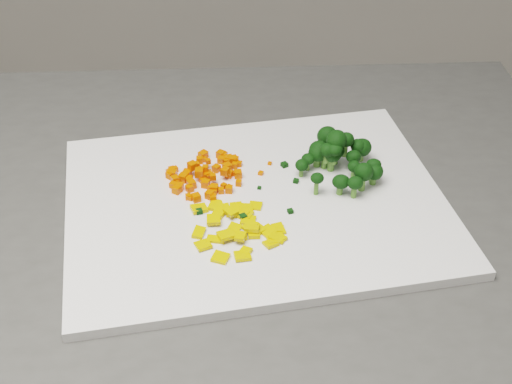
# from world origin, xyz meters

# --- Properties ---
(cutting_board) EXTENTS (0.49, 0.42, 0.01)m
(cutting_board) POSITION_xyz_m (0.30, 0.21, 0.91)
(cutting_board) COLOR white
(cutting_board) RESTS_ON counter_block
(carrot_pile) EXTENTS (0.09, 0.09, 0.03)m
(carrot_pile) POSITION_xyz_m (0.24, 0.25, 0.92)
(carrot_pile) COLOR #E94402
(carrot_pile) RESTS_ON cutting_board
(pepper_pile) EXTENTS (0.11, 0.11, 0.01)m
(pepper_pile) POSITION_xyz_m (0.28, 0.16, 0.92)
(pepper_pile) COLOR #DAA70B
(pepper_pile) RESTS_ON cutting_board
(broccoli_pile) EXTENTS (0.11, 0.11, 0.05)m
(broccoli_pile) POSITION_xyz_m (0.39, 0.27, 0.94)
(broccoli_pile) COLOR black
(broccoli_pile) RESTS_ON cutting_board
(carrot_cube_0) EXTENTS (0.01, 0.01, 0.01)m
(carrot_cube_0) POSITION_xyz_m (0.26, 0.29, 0.91)
(carrot_cube_0) COLOR #E94402
(carrot_cube_0) RESTS_ON carrot_pile
(carrot_cube_1) EXTENTS (0.01, 0.01, 0.01)m
(carrot_cube_1) POSITION_xyz_m (0.26, 0.29, 0.92)
(carrot_cube_1) COLOR #E94402
(carrot_cube_1) RESTS_ON carrot_pile
(carrot_cube_2) EXTENTS (0.01, 0.01, 0.01)m
(carrot_cube_2) POSITION_xyz_m (0.20, 0.26, 0.91)
(carrot_cube_2) COLOR #E94402
(carrot_cube_2) RESTS_ON carrot_pile
(carrot_cube_3) EXTENTS (0.01, 0.01, 0.01)m
(carrot_cube_3) POSITION_xyz_m (0.25, 0.25, 0.91)
(carrot_cube_3) COLOR #E94402
(carrot_cube_3) RESTS_ON carrot_pile
(carrot_cube_4) EXTENTS (0.01, 0.01, 0.01)m
(carrot_cube_4) POSITION_xyz_m (0.21, 0.24, 0.91)
(carrot_cube_4) COLOR #E94402
(carrot_cube_4) RESTS_ON carrot_pile
(carrot_cube_5) EXTENTS (0.01, 0.01, 0.01)m
(carrot_cube_5) POSITION_xyz_m (0.27, 0.27, 0.91)
(carrot_cube_5) COLOR #E94402
(carrot_cube_5) RESTS_ON carrot_pile
(carrot_cube_6) EXTENTS (0.01, 0.01, 0.01)m
(carrot_cube_6) POSITION_xyz_m (0.24, 0.21, 0.92)
(carrot_cube_6) COLOR #E94402
(carrot_cube_6) RESTS_ON carrot_pile
(carrot_cube_7) EXTENTS (0.01, 0.01, 0.01)m
(carrot_cube_7) POSITION_xyz_m (0.24, 0.25, 0.92)
(carrot_cube_7) COLOR #E94402
(carrot_cube_7) RESTS_ON carrot_pile
(carrot_cube_8) EXTENTS (0.01, 0.01, 0.01)m
(carrot_cube_8) POSITION_xyz_m (0.24, 0.24, 0.91)
(carrot_cube_8) COLOR #E94402
(carrot_cube_8) RESTS_ON carrot_pile
(carrot_cube_9) EXTENTS (0.01, 0.01, 0.01)m
(carrot_cube_9) POSITION_xyz_m (0.28, 0.26, 0.91)
(carrot_cube_9) COLOR #E94402
(carrot_cube_9) RESTS_ON carrot_pile
(carrot_cube_10) EXTENTS (0.01, 0.01, 0.01)m
(carrot_cube_10) POSITION_xyz_m (0.21, 0.22, 0.92)
(carrot_cube_10) COLOR #E94402
(carrot_cube_10) RESTS_ON carrot_pile
(carrot_cube_11) EXTENTS (0.01, 0.01, 0.01)m
(carrot_cube_11) POSITION_xyz_m (0.25, 0.27, 0.92)
(carrot_cube_11) COLOR #E94402
(carrot_cube_11) RESTS_ON carrot_pile
(carrot_cube_12) EXTENTS (0.01, 0.01, 0.01)m
(carrot_cube_12) POSITION_xyz_m (0.20, 0.26, 0.91)
(carrot_cube_12) COLOR #E94402
(carrot_cube_12) RESTS_ON carrot_pile
(carrot_cube_13) EXTENTS (0.01, 0.01, 0.01)m
(carrot_cube_13) POSITION_xyz_m (0.26, 0.28, 0.92)
(carrot_cube_13) COLOR #E94402
(carrot_cube_13) RESTS_ON carrot_pile
(carrot_cube_14) EXTENTS (0.01, 0.01, 0.01)m
(carrot_cube_14) POSITION_xyz_m (0.25, 0.30, 0.92)
(carrot_cube_14) COLOR #E94402
(carrot_cube_14) RESTS_ON carrot_pile
(carrot_cube_15) EXTENTS (0.01, 0.01, 0.01)m
(carrot_cube_15) POSITION_xyz_m (0.23, 0.27, 0.92)
(carrot_cube_15) COLOR #E94402
(carrot_cube_15) RESTS_ON carrot_pile
(carrot_cube_16) EXTENTS (0.01, 0.01, 0.01)m
(carrot_cube_16) POSITION_xyz_m (0.20, 0.25, 0.91)
(carrot_cube_16) COLOR #E94402
(carrot_cube_16) RESTS_ON carrot_pile
(carrot_cube_17) EXTENTS (0.01, 0.01, 0.01)m
(carrot_cube_17) POSITION_xyz_m (0.26, 0.22, 0.91)
(carrot_cube_17) COLOR #E94402
(carrot_cube_17) RESTS_ON carrot_pile
(carrot_cube_18) EXTENTS (0.01, 0.01, 0.01)m
(carrot_cube_18) POSITION_xyz_m (0.23, 0.28, 0.92)
(carrot_cube_18) COLOR #E94402
(carrot_cube_18) RESTS_ON carrot_pile
(carrot_cube_19) EXTENTS (0.01, 0.01, 0.01)m
(carrot_cube_19) POSITION_xyz_m (0.26, 0.23, 0.91)
(carrot_cube_19) COLOR #E94402
(carrot_cube_19) RESTS_ON carrot_pile
(carrot_cube_20) EXTENTS (0.01, 0.01, 0.01)m
(carrot_cube_20) POSITION_xyz_m (0.27, 0.28, 0.92)
(carrot_cube_20) COLOR #E94402
(carrot_cube_20) RESTS_ON carrot_pile
(carrot_cube_21) EXTENTS (0.01, 0.01, 0.01)m
(carrot_cube_21) POSITION_xyz_m (0.26, 0.25, 0.92)
(carrot_cube_21) COLOR #E94402
(carrot_cube_21) RESTS_ON carrot_pile
(carrot_cube_22) EXTENTS (0.01, 0.01, 0.01)m
(carrot_cube_22) POSITION_xyz_m (0.26, 0.28, 0.92)
(carrot_cube_22) COLOR #E94402
(carrot_cube_22) RESTS_ON carrot_pile
(carrot_cube_23) EXTENTS (0.01, 0.01, 0.01)m
(carrot_cube_23) POSITION_xyz_m (0.20, 0.25, 0.92)
(carrot_cube_23) COLOR #E94402
(carrot_cube_23) RESTS_ON carrot_pile
(carrot_cube_24) EXTENTS (0.01, 0.01, 0.01)m
(carrot_cube_24) POSITION_xyz_m (0.26, 0.28, 0.91)
(carrot_cube_24) COLOR #E94402
(carrot_cube_24) RESTS_ON carrot_pile
(carrot_cube_25) EXTENTS (0.01, 0.01, 0.01)m
(carrot_cube_25) POSITION_xyz_m (0.23, 0.25, 0.92)
(carrot_cube_25) COLOR #E94402
(carrot_cube_25) RESTS_ON carrot_pile
(carrot_cube_26) EXTENTS (0.01, 0.01, 0.01)m
(carrot_cube_26) POSITION_xyz_m (0.27, 0.26, 0.92)
(carrot_cube_26) COLOR #E94402
(carrot_cube_26) RESTS_ON carrot_pile
(carrot_cube_27) EXTENTS (0.01, 0.01, 0.01)m
(carrot_cube_27) POSITION_xyz_m (0.24, 0.25, 0.92)
(carrot_cube_27) COLOR #E94402
(carrot_cube_27) RESTS_ON carrot_pile
(carrot_cube_28) EXTENTS (0.01, 0.01, 0.01)m
(carrot_cube_28) POSITION_xyz_m (0.25, 0.24, 0.92)
(carrot_cube_28) COLOR #E94402
(carrot_cube_28) RESTS_ON carrot_pile
(carrot_cube_29) EXTENTS (0.01, 0.01, 0.01)m
(carrot_cube_29) POSITION_xyz_m (0.27, 0.23, 0.92)
(carrot_cube_29) COLOR #E94402
(carrot_cube_29) RESTS_ON carrot_pile
(carrot_cube_30) EXTENTS (0.01, 0.01, 0.01)m
(carrot_cube_30) POSITION_xyz_m (0.25, 0.23, 0.91)
(carrot_cube_30) COLOR #E94402
(carrot_cube_30) RESTS_ON carrot_pile
(carrot_cube_31) EXTENTS (0.01, 0.01, 0.01)m
(carrot_cube_31) POSITION_xyz_m (0.25, 0.22, 0.91)
(carrot_cube_31) COLOR #E94402
(carrot_cube_31) RESTS_ON carrot_pile
(carrot_cube_32) EXTENTS (0.01, 0.01, 0.01)m
(carrot_cube_32) POSITION_xyz_m (0.24, 0.27, 0.92)
(carrot_cube_32) COLOR #E94402
(carrot_cube_32) RESTS_ON carrot_pile
(carrot_cube_33) EXTENTS (0.01, 0.01, 0.01)m
(carrot_cube_33) POSITION_xyz_m (0.23, 0.23, 0.92)
(carrot_cube_33) COLOR #E94402
(carrot_cube_33) RESTS_ON carrot_pile
(carrot_cube_34) EXTENTS (0.01, 0.01, 0.01)m
(carrot_cube_34) POSITION_xyz_m (0.28, 0.26, 0.92)
(carrot_cube_34) COLOR #E94402
(carrot_cube_34) RESTS_ON carrot_pile
(carrot_cube_35) EXTENTS (0.01, 0.01, 0.01)m
(carrot_cube_35) POSITION_xyz_m (0.21, 0.23, 0.92)
(carrot_cube_35) COLOR #E94402
(carrot_cube_35) RESTS_ON carrot_pile
(carrot_cube_36) EXTENTS (0.01, 0.01, 0.01)m
(carrot_cube_36) POSITION_xyz_m (0.25, 0.21, 0.92)
(carrot_cube_36) COLOR #E94402
(carrot_cube_36) RESTS_ON carrot_pile
(carrot_cube_37) EXTENTS (0.01, 0.01, 0.01)m
(carrot_cube_37) POSITION_xyz_m (0.24, 0.25, 0.92)
(carrot_cube_37) COLOR #E94402
(carrot_cube_37) RESTS_ON carrot_pile
(carrot_cube_38) EXTENTS (0.01, 0.01, 0.01)m
(carrot_cube_38) POSITION_xyz_m (0.25, 0.21, 0.91)
(carrot_cube_38) COLOR #E94402
(carrot_cube_38) RESTS_ON carrot_pile
(carrot_cube_39) EXTENTS (0.01, 0.01, 0.01)m
(carrot_cube_39) POSITION_xyz_m (0.22, 0.24, 0.92)
(carrot_cube_39) COLOR #E94402
(carrot_cube_39) RESTS_ON carrot_pile
(carrot_cube_40) EXTENTS (0.01, 0.01, 0.01)m
(carrot_cube_40) POSITION_xyz_m (0.23, 0.29, 0.92)
(carrot_cube_40) COLOR #E94402
(carrot_cube_40) RESTS_ON carrot_pile
(carrot_cube_41) EXTENTS (0.01, 0.01, 0.01)m
(carrot_cube_41) POSITION_xyz_m (0.20, 0.25, 0.92)
(carrot_cube_41) COLOR #E94402
(carrot_cube_41) RESTS_ON carrot_pile
(carrot_cube_42) EXTENTS (0.01, 0.01, 0.01)m
(carrot_cube_42) POSITION_xyz_m (0.25, 0.21, 0.91)
(carrot_cube_42) COLOR #E94402
(carrot_cube_42) RESTS_ON carrot_pile
(carrot_cube_43) EXTENTS (0.01, 0.01, 0.01)m
(carrot_cube_43) POSITION_xyz_m (0.22, 0.26, 0.92)
(carrot_cube_43) COLOR #E94402
(carrot_cube_43) RESTS_ON carrot_pile
(carrot_cube_44) EXTENTS (0.01, 0.01, 0.01)m
(carrot_cube_44) POSITION_xyz_m (0.24, 0.23, 0.92)
(carrot_cube_44) COLOR #E94402
(carrot_cube_44) RESTS_ON carrot_pile
(carrot_cube_45) EXTENTS (0.01, 0.01, 0.01)m
(carrot_cube_45) POSITION_xyz_m (0.25, 0.30, 0.91)
(carrot_cube_45) COLOR #E94402
(carrot_cube_45) RESTS_ON carrot_pile
(carrot_cube_46) EXTENTS (0.01, 0.01, 0.01)m
(carrot_cube_46) POSITION_xyz_m (0.22, 0.24, 0.91)
(carrot_cube_46) COLOR #E94402
(carrot_cube_46) RESTS_ON carrot_pile
(carrot_cube_47) EXTENTS (0.01, 0.01, 0.01)m
(carrot_cube_47) POSITION_xyz_m (0.26, 0.29, 0.92)
(carrot_cube_47) COLOR #E94402
(carrot_cube_47) RESTS_ON carrot_pile
(carrot_cube_48) EXTENTS (0.01, 0.01, 0.01)m
(carrot_cube_48) POSITION_xyz_m (0.21, 0.23, 0.91)
(carrot_cube_48) COLOR #E94402
(carrot_cube_48) RESTS_ON carrot_pile
(carrot_cube_49) EXTENTS (0.01, 0.01, 0.01)m
(carrot_cube_49) POSITION_xyz_m (0.27, 0.28, 0.92)
(carrot_cube_49) COLOR #E94402
(carrot_cube_49) RESTS_ON carrot_pile
(carrot_cube_50) EXTENTS (0.01, 0.01, 0.01)m
(carrot_cube_50) POSITION_xyz_m (0.23, 0.26, 0.91)
(carrot_cube_50) COLOR #E94402
(carrot_cube_50) RESTS_ON carrot_pile
(carrot_cube_51) EXTENTS (0.01, 0.01, 0.01)m
(carrot_cube_51) POSITION_xyz_m (0.23, 0.29, 0.91)
(carrot_cube_51) COLOR #E94402
(carrot_cube_51) RESTS_ON carrot_pile
(carrot_cube_52) EXTENTS (0.01, 0.01, 0.01)m
(carrot_cube_52) POSITION_xyz_m (0.22, 0.24, 0.92)
(carrot_cube_52) COLOR #E94402
(carrot_cube_52) RESTS_ON carrot_pile
(carrot_cube_53) EXTENTS (0.01, 0.01, 0.01)m
(carrot_cube_53) POSITION_xyz_m (0.22, 0.24, 0.91)
(carrot_cube_53) COLOR #E94402
(carrot_cube_53) RESTS_ON carrot_pile
(carrot_cube_54) EXTENTS (0.01, 0.01, 0.01)m
(carrot_cube_54) POSITION_xyz_m (0.20, 0.25, 0.92)
(carrot_cube_54) COLOR #E94402
(carrot_cube_54) RESTS_ON carrot_pile
(carrot_cube_55) EXTENTS (0.01, 0.01, 0.01)m
(carrot_cube_55) POSITION_xyz_m (0.23, 0.22, 0.92)
(carrot_cube_55) COLOR #E94402
(carrot_cube_55) RESTS_ON carrot_pile
(carrot_cube_56) EXTENTS (0.01, 0.01, 0.01)m
(carrot_cube_56) POSITION_xyz_m (0.27, 0.28, 0.92)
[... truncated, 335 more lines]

